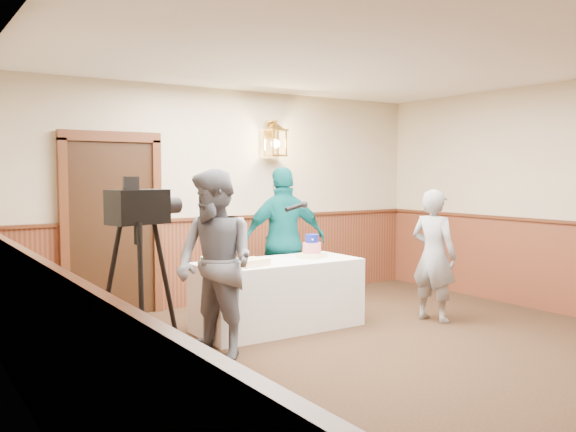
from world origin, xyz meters
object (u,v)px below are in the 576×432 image
display_table (278,295)px  interviewer (215,264)px  sheet_cake_yellow (250,262)px  assistant_p (284,240)px  tv_camera_rig (140,318)px  sheet_cake_green (219,261)px  baker (434,255)px  tiered_cake (312,249)px

display_table → interviewer: interviewer is taller
sheet_cake_yellow → assistant_p: 1.17m
sheet_cake_yellow → tv_camera_rig: 2.23m
sheet_cake_yellow → interviewer: bearing=-145.6°
sheet_cake_green → baker: bearing=-18.5°
display_table → baker: bearing=-22.3°
baker → tiered_cake: bearing=48.5°
display_table → baker: baker is taller
display_table → baker: (1.68, -0.69, 0.38)m
tiered_cake → baker: 1.41m
tiered_cake → sheet_cake_yellow: (-0.88, -0.14, -0.07)m
sheet_cake_yellow → baker: size_ratio=0.22×
tiered_cake → assistant_p: bearing=88.3°
tv_camera_rig → assistant_p: bearing=26.1°
assistant_p → display_table: bearing=65.6°
interviewer → baker: bearing=70.7°
display_table → sheet_cake_green: (-0.67, 0.10, 0.41)m
assistant_p → tiered_cake: bearing=102.2°
tiered_cake → tv_camera_rig: 3.03m
interviewer → sheet_cake_yellow: bearing=107.6°
sheet_cake_green → assistant_p: assistant_p is taller
display_table → assistant_p: bearing=51.7°
assistant_p → interviewer: bearing=51.5°
assistant_p → tv_camera_rig: bearing=54.1°
tv_camera_rig → tiered_cake: bearing=17.7°
display_table → sheet_cake_yellow: (-0.43, -0.15, 0.41)m
interviewer → display_table: bearing=101.9°
sheet_cake_green → baker: (2.35, -0.79, -0.03)m
sheet_cake_green → baker: 2.48m
tiered_cake → interviewer: interviewer is taller
display_table → tv_camera_rig: (-2.13, -1.61, 0.34)m
sheet_cake_green → interviewer: interviewer is taller
sheet_cake_yellow → assistant_p: bearing=39.6°
tiered_cake → sheet_cake_yellow: size_ratio=1.00×
sheet_cake_green → assistant_p: bearing=23.3°
interviewer → tv_camera_rig: bearing=-63.1°
tiered_cake → interviewer: 1.59m
tiered_cake → interviewer: bearing=-159.4°
interviewer → baker: interviewer is taller
sheet_cake_green → sheet_cake_yellow: bearing=-47.1°
assistant_p → sheet_cake_green: bearing=37.1°
tiered_cake → sheet_cake_green: bearing=174.3°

